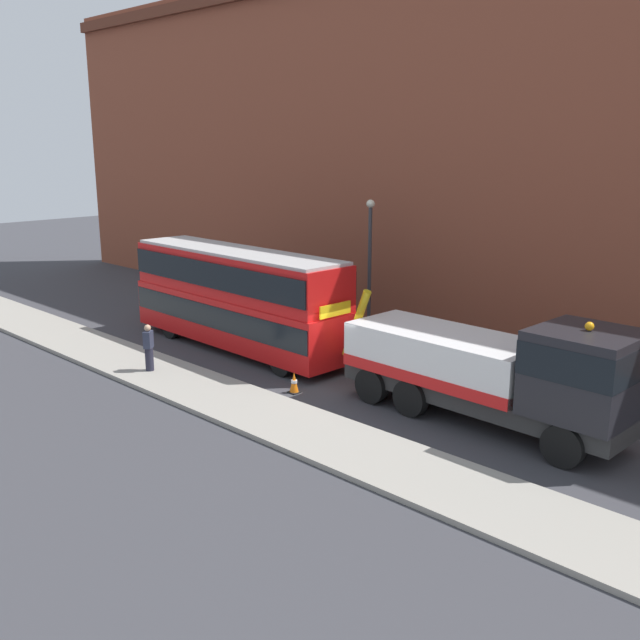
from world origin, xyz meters
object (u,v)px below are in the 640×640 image
pedestrian_onlooker (149,348)px  traffic_cone_near_bus (294,383)px  recovery_tow_truck (494,369)px  street_lamp (370,255)px  double_decker_bus (237,295)px

pedestrian_onlooker → traffic_cone_near_bus: 5.69m
recovery_tow_truck → pedestrian_onlooker: bearing=-157.7°
recovery_tow_truck → street_lamp: 11.29m
recovery_tow_truck → double_decker_bus: (-11.76, 0.01, 0.47)m
recovery_tow_truck → street_lamp: bearing=150.9°
recovery_tow_truck → traffic_cone_near_bus: recovery_tow_truck is taller
traffic_cone_near_bus → street_lamp: (-3.33, 7.76, 3.13)m
double_decker_bus → pedestrian_onlooker: (0.31, -4.39, -1.25)m
double_decker_bus → traffic_cone_near_bus: bearing=-19.7°
pedestrian_onlooker → street_lamp: bearing=42.6°
traffic_cone_near_bus → street_lamp: 9.01m
recovery_tow_truck → traffic_cone_near_bus: size_ratio=14.13×
pedestrian_onlooker → double_decker_bus: bearing=57.0°
double_decker_bus → street_lamp: size_ratio=1.90×
pedestrian_onlooker → street_lamp: 10.51m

